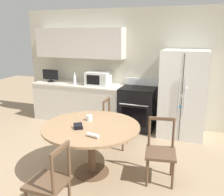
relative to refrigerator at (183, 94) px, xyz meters
The scene contains 15 objects.
ground_plane 2.70m from the refrigerator, 120.35° to the right, with size 14.00×14.00×0.00m, color #9E8466.
back_wall 1.74m from the refrigerator, 166.37° to the left, with size 5.20×0.44×2.60m.
kitchen_counter 2.45m from the refrigerator, behind, with size 2.18×0.64×0.90m.
refrigerator is the anchor object (origin of this frame).
oven_range 1.03m from the refrigerator, behind, with size 0.75×0.68×1.08m.
microwave 1.91m from the refrigerator, behind, with size 0.54×0.37×0.30m.
countertop_tv 3.17m from the refrigerator, behind, with size 0.41×0.16×0.30m.
counter_bottle 2.46m from the refrigerator, behind, with size 0.07×0.07×0.30m.
dining_table 2.29m from the refrigerator, 119.74° to the right, with size 1.42×1.42×0.77m.
dining_chair_far 1.54m from the refrigerator, 139.09° to the right, with size 0.45×0.45×0.90m.
dining_chair_right 1.86m from the refrigerator, 94.26° to the right, with size 0.48×0.48×0.90m.
dining_chair_near 3.24m from the refrigerator, 111.68° to the right, with size 0.42×0.42×0.90m.
candle_glass 2.18m from the refrigerator, 124.83° to the right, with size 0.09×0.09×0.08m.
folded_napkin 2.53m from the refrigerator, 111.65° to the right, with size 0.17×0.08×0.05m.
wallet 2.48m from the refrigerator, 120.35° to the right, with size 0.17×0.17×0.07m.
Camera 1 is at (1.61, -2.86, 2.08)m, focal length 40.00 mm.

